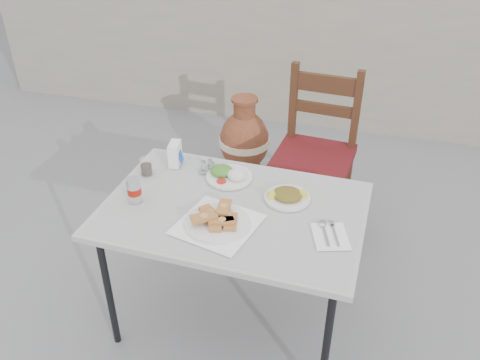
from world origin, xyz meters
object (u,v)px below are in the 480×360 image
(salad_chopped_plate, at_px, (287,196))
(salad_rice_plate, at_px, (229,174))
(cola_glass, at_px, (146,167))
(pide_plate, at_px, (217,219))
(terracotta_urn, at_px, (244,141))
(napkin_holder, at_px, (175,154))
(chair, at_px, (315,153))
(cafe_table, at_px, (233,216))
(condiment_caddy, at_px, (209,168))
(soda_can, at_px, (134,190))

(salad_chopped_plate, bearing_deg, salad_rice_plate, 162.23)
(cola_glass, bearing_deg, pide_plate, -32.72)
(terracotta_urn, bearing_deg, salad_rice_plate, -78.79)
(salad_rice_plate, relative_size, napkin_holder, 1.89)
(chair, bearing_deg, cafe_table, -100.18)
(salad_chopped_plate, bearing_deg, napkin_holder, 165.90)
(napkin_holder, height_order, chair, chair)
(salad_rice_plate, distance_m, napkin_holder, 0.31)
(salad_chopped_plate, height_order, condiment_caddy, condiment_caddy)
(salad_rice_plate, distance_m, condiment_caddy, 0.12)
(soda_can, bearing_deg, salad_chopped_plate, 16.53)
(chair, bearing_deg, condiment_caddy, -119.42)
(salad_chopped_plate, distance_m, cola_glass, 0.73)
(salad_rice_plate, bearing_deg, cola_glass, -169.73)
(cafe_table, xyz_separation_m, napkin_holder, (-0.40, 0.29, 0.11))
(cola_glass, relative_size, napkin_holder, 0.72)
(soda_can, height_order, napkin_holder, napkin_holder)
(salad_chopped_plate, relative_size, cola_glass, 2.46)
(salad_rice_plate, height_order, soda_can, soda_can)
(salad_chopped_plate, xyz_separation_m, terracotta_urn, (-0.54, 1.25, -0.44))
(pide_plate, bearing_deg, salad_rice_plate, 99.20)
(salad_chopped_plate, height_order, napkin_holder, napkin_holder)
(salad_rice_plate, bearing_deg, chair, 63.79)
(cafe_table, xyz_separation_m, terracotta_urn, (-0.32, 1.38, -0.37))
(cafe_table, bearing_deg, salad_rice_plate, 111.41)
(cafe_table, xyz_separation_m, soda_can, (-0.46, -0.07, 0.11))
(cola_glass, distance_m, condiment_caddy, 0.31)
(napkin_holder, bearing_deg, pide_plate, -58.24)
(cafe_table, height_order, salad_chopped_plate, salad_chopped_plate)
(cola_glass, bearing_deg, chair, 45.78)
(cola_glass, bearing_deg, napkin_holder, 50.88)
(chair, height_order, terracotta_urn, chair)
(salad_rice_plate, bearing_deg, terracotta_urn, 101.21)
(soda_can, height_order, cola_glass, soda_can)
(cola_glass, distance_m, napkin_holder, 0.17)
(napkin_holder, relative_size, chair, 0.12)
(cafe_table, height_order, soda_can, soda_can)
(pide_plate, distance_m, salad_rice_plate, 0.38)
(pide_plate, relative_size, terracotta_urn, 0.61)
(cafe_table, bearing_deg, salad_chopped_plate, 30.07)
(cola_glass, bearing_deg, soda_can, -78.75)
(salad_chopped_plate, relative_size, napkin_holder, 1.77)
(cafe_table, xyz_separation_m, pide_plate, (-0.03, -0.14, 0.08))
(cafe_table, distance_m, condiment_caddy, 0.34)
(chair, bearing_deg, salad_chopped_plate, -86.98)
(terracotta_urn, bearing_deg, napkin_holder, -94.06)
(cafe_table, height_order, condiment_caddy, condiment_caddy)
(cola_glass, relative_size, condiment_caddy, 0.90)
(pide_plate, xyz_separation_m, cola_glass, (-0.47, 0.30, 0.01))
(soda_can, xyz_separation_m, chair, (0.71, 1.01, -0.25))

